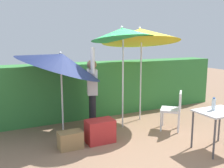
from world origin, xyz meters
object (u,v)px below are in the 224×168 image
umbrella_orange (61,61)px  chair_plastic (174,108)px  cooler_box (100,131)px  crate_cardboard (70,140)px  folding_table (218,116)px  bottle_water (214,104)px  umbrella_rainbow (123,34)px  umbrella_yellow (141,36)px  person_vendor (92,89)px

umbrella_orange → chair_plastic: 2.72m
cooler_box → crate_cardboard: (-0.63, -0.03, -0.07)m
chair_plastic → folding_table: chair_plastic is taller
bottle_water → umbrella_rainbow: bearing=118.9°
bottle_water → folding_table: bearing=-57.6°
umbrella_rainbow → bottle_water: size_ratio=10.02×
umbrella_yellow → chair_plastic: size_ratio=2.79×
folding_table → bottle_water: bottle_water is taller
chair_plastic → crate_cardboard: 2.45m
umbrella_rainbow → umbrella_orange: (-1.34, 0.25, -0.57)m
umbrella_orange → umbrella_yellow: size_ratio=0.84×
umbrella_rainbow → person_vendor: size_ratio=1.28×
umbrella_orange → crate_cardboard: umbrella_orange is taller
crate_cardboard → bottle_water: bearing=-26.0°
crate_cardboard → person_vendor: bearing=46.6°
folding_table → bottle_water: 0.23m
umbrella_rainbow → cooler_box: size_ratio=4.29×
umbrella_orange → bottle_water: bearing=-40.9°
umbrella_orange → folding_table: size_ratio=2.60×
folding_table → cooler_box: bearing=145.0°
cooler_box → bottle_water: size_ratio=2.33×
person_vendor → folding_table: (1.67, -2.08, -0.27)m
folding_table → bottle_water: (-0.05, 0.08, 0.21)m
chair_plastic → bottle_water: 1.17m
umbrella_yellow → umbrella_orange: bearing=-177.3°
chair_plastic → bottle_water: bearing=-90.9°
umbrella_rainbow → umbrella_orange: size_ratio=1.16×
umbrella_rainbow → umbrella_orange: 1.48m
umbrella_rainbow → umbrella_yellow: 0.77m
person_vendor → chair_plastic: person_vendor is taller
umbrella_orange → person_vendor: umbrella_orange is taller
person_vendor → chair_plastic: 1.91m
umbrella_yellow → chair_plastic: bearing=-73.1°
umbrella_yellow → cooler_box: umbrella_yellow is taller
crate_cardboard → folding_table: bearing=-27.1°
umbrella_orange → cooler_box: bearing=-56.3°
chair_plastic → crate_cardboard: bearing=178.5°
person_vendor → crate_cardboard: bearing=-133.4°
umbrella_rainbow → cooler_box: bearing=-145.1°
umbrella_yellow → crate_cardboard: bearing=-156.3°
cooler_box → umbrella_rainbow: bearing=34.9°
umbrella_orange → bottle_water: (2.32, -2.01, -0.73)m
umbrella_orange → cooler_box: (0.54, -0.81, -1.36)m
umbrella_rainbow → bottle_water: bearing=-61.1°
umbrella_rainbow → chair_plastic: bearing=-33.2°
person_vendor → cooler_box: person_vendor is taller
cooler_box → folding_table: size_ratio=0.70×
folding_table → umbrella_orange: bearing=138.6°
umbrella_yellow → folding_table: (0.33, -2.18, -1.48)m
umbrella_orange → bottle_water: size_ratio=8.66×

